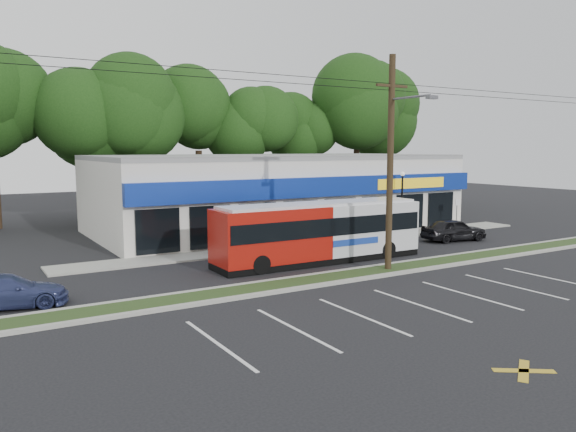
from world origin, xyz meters
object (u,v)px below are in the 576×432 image
(metrobus, at_px, (320,230))
(car_dark, at_px, (454,230))
(utility_pole, at_px, (389,156))
(sign_post, at_px, (457,208))
(lamp_post, at_px, (402,196))
(pedestrian_b, at_px, (307,237))
(pedestrian_a, at_px, (366,231))
(car_blue, at_px, (6,291))

(metrobus, relative_size, car_dark, 2.74)
(utility_pole, xyz_separation_m, sign_post, (13.17, 7.65, -3.86))
(lamp_post, bearing_deg, pedestrian_b, -166.84)
(pedestrian_a, bearing_deg, pedestrian_b, -21.58)
(lamp_post, bearing_deg, car_dark, -67.90)
(lamp_post, bearing_deg, pedestrian_a, -156.71)
(lamp_post, xyz_separation_m, pedestrian_a, (-4.66, -2.01, -1.78))
(pedestrian_a, bearing_deg, metrobus, 2.98)
(utility_pole, bearing_deg, car_blue, 170.77)
(utility_pole, height_order, car_dark, utility_pole)
(sign_post, bearing_deg, metrobus, -164.31)
(car_blue, distance_m, pedestrian_b, 15.53)
(car_dark, bearing_deg, car_blue, 104.64)
(lamp_post, xyz_separation_m, metrobus, (-9.51, -4.30, -1.06))
(car_blue, xyz_separation_m, pedestrian_b, (15.19, 3.24, 0.28))
(lamp_post, distance_m, metrobus, 10.49)
(utility_pole, bearing_deg, pedestrian_a, 59.12)
(car_blue, relative_size, pedestrian_a, 2.36)
(pedestrian_a, bearing_deg, car_dark, 145.49)
(metrobus, height_order, pedestrian_a, metrobus)
(lamp_post, height_order, pedestrian_a, lamp_post)
(utility_pole, distance_m, pedestrian_a, 8.20)
(utility_pole, distance_m, pedestrian_b, 7.39)
(car_dark, distance_m, pedestrian_a, 6.14)
(pedestrian_b, bearing_deg, car_blue, -2.00)
(utility_pole, bearing_deg, car_dark, 25.69)
(car_dark, relative_size, pedestrian_a, 2.32)
(car_blue, bearing_deg, metrobus, -75.11)
(utility_pole, height_order, sign_post, utility_pole)
(sign_post, height_order, car_dark, sign_post)
(metrobus, bearing_deg, pedestrian_a, 26.11)
(metrobus, distance_m, car_blue, 14.56)
(utility_pole, distance_m, car_dark, 11.55)
(metrobus, distance_m, pedestrian_b, 2.45)
(lamp_post, distance_m, car_dark, 4.07)
(utility_pole, relative_size, pedestrian_a, 27.95)
(sign_post, distance_m, pedestrian_a, 9.84)
(lamp_post, bearing_deg, sign_post, -2.58)
(sign_post, bearing_deg, pedestrian_b, -172.43)
(pedestrian_a, relative_size, pedestrian_b, 1.00)
(pedestrian_b, bearing_deg, sign_post, 173.53)
(sign_post, relative_size, metrobus, 0.20)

